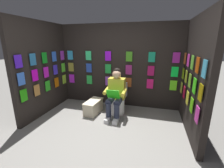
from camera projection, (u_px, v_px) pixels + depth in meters
The scene contains 7 objects.
ground_plane at pixel (95, 143), 2.79m from camera, with size 30.00×30.00×0.00m, color gray.
display_wall_back at pixel (119, 66), 4.29m from camera, with size 3.46×0.14×2.29m.
display_wall_left at pixel (195, 77), 2.92m from camera, with size 0.14×1.88×2.29m.
display_wall_right at pixel (43, 69), 3.81m from camera, with size 0.14×1.88×2.29m.
toilet at pixel (118, 100), 3.95m from camera, with size 0.41×0.56×0.77m.
person_reading at pixel (116, 93), 3.67m from camera, with size 0.53×0.69×1.19m.
comic_longbox_near at pixel (93, 107), 3.95m from camera, with size 0.35×0.65×0.33m.
Camera 1 is at (-0.95, 2.24, 1.78)m, focal length 24.39 mm.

